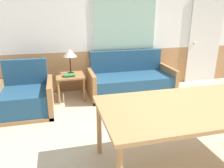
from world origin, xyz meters
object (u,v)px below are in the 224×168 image
(side_table, at_px, (70,79))
(dining_table, at_px, (197,109))
(armchair, at_px, (26,99))
(table_lamp, at_px, (70,53))
(couch, at_px, (131,82))

(side_table, relative_size, dining_table, 0.26)
(armchair, xyz_separation_m, table_lamp, (0.83, 0.59, 0.65))
(side_table, xyz_separation_m, dining_table, (1.23, -2.39, 0.28))
(side_table, bearing_deg, dining_table, -62.70)
(side_table, xyz_separation_m, table_lamp, (0.02, 0.10, 0.49))
(armchair, distance_m, dining_table, 2.82)
(couch, height_order, dining_table, couch)
(couch, distance_m, table_lamp, 1.41)
(couch, distance_m, dining_table, 2.37)
(couch, distance_m, side_table, 1.28)
(couch, relative_size, armchair, 1.92)
(armchair, bearing_deg, table_lamp, 27.79)
(couch, bearing_deg, side_table, 177.19)
(dining_table, bearing_deg, side_table, 117.30)
(armchair, relative_size, dining_table, 0.43)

